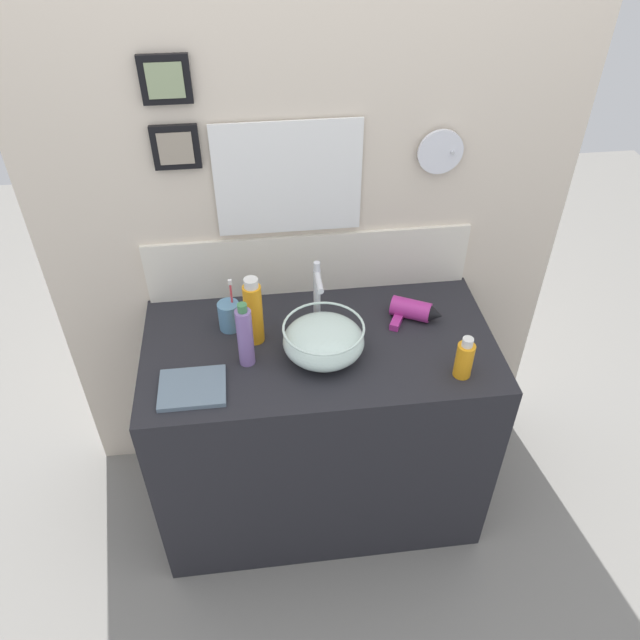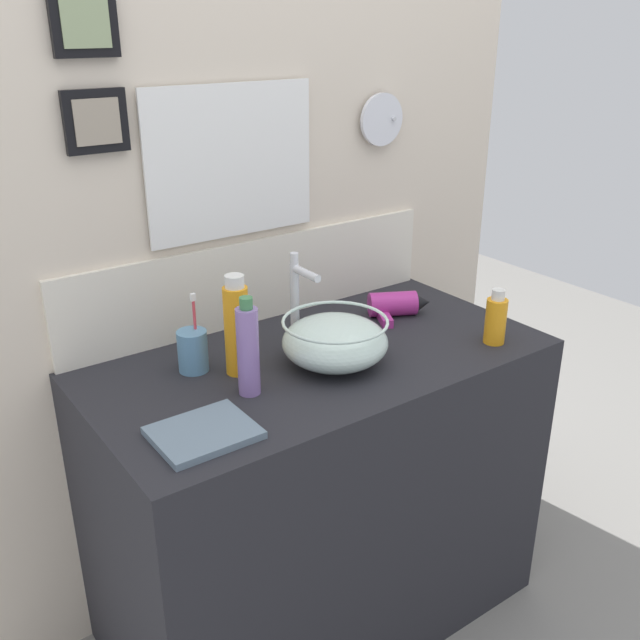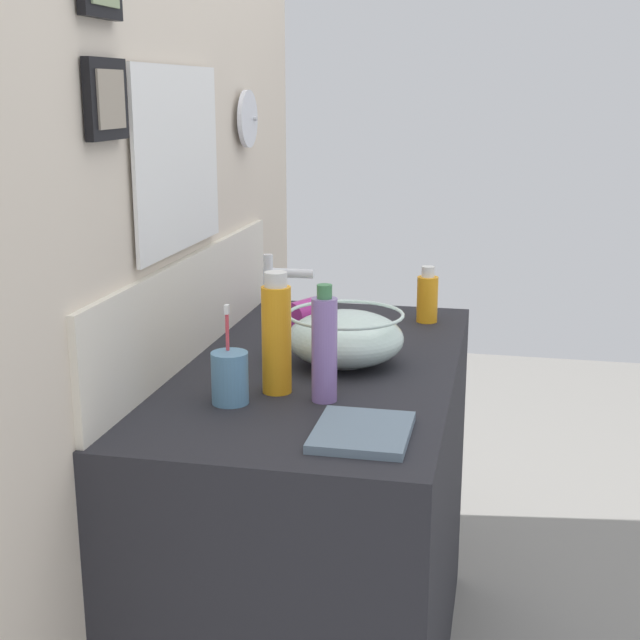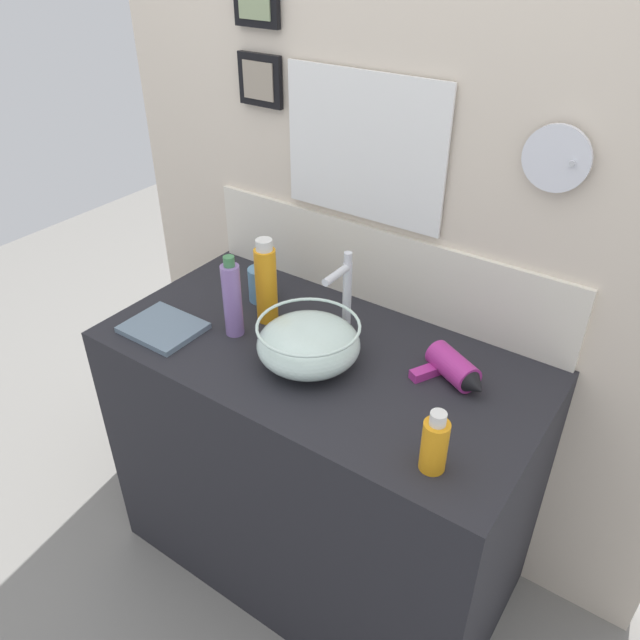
% 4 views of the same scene
% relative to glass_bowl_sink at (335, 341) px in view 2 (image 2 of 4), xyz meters
% --- Properties ---
extents(ground_plane, '(6.00, 6.00, 0.00)m').
position_rel_glass_bowl_sink_xyz_m(ground_plane, '(-0.01, 0.06, -0.90)').
color(ground_plane, gray).
extents(vanity_counter, '(1.17, 0.61, 0.84)m').
position_rel_glass_bowl_sink_xyz_m(vanity_counter, '(-0.01, 0.06, -0.48)').
color(vanity_counter, '#232328').
rests_on(vanity_counter, ground).
extents(back_panel, '(1.82, 0.09, 2.59)m').
position_rel_glass_bowl_sink_xyz_m(back_panel, '(-0.01, 0.39, 0.39)').
color(back_panel, beige).
rests_on(back_panel, ground).
extents(glass_bowl_sink, '(0.26, 0.26, 0.12)m').
position_rel_glass_bowl_sink_xyz_m(glass_bowl_sink, '(0.00, 0.00, 0.00)').
color(glass_bowl_sink, silver).
rests_on(glass_bowl_sink, vanity_counter).
extents(faucet, '(0.02, 0.12, 0.24)m').
position_rel_glass_bowl_sink_xyz_m(faucet, '(0.00, 0.16, 0.08)').
color(faucet, silver).
rests_on(faucet, vanity_counter).
extents(hair_drier, '(0.20, 0.14, 0.07)m').
position_rel_glass_bowl_sink_xyz_m(hair_drier, '(0.33, 0.15, -0.03)').
color(hair_drier, '#B22D8C').
rests_on(hair_drier, vanity_counter).
extents(toothbrush_cup, '(0.07, 0.07, 0.19)m').
position_rel_glass_bowl_sink_xyz_m(toothbrush_cup, '(-0.30, 0.17, -0.01)').
color(toothbrush_cup, '#598CB2').
rests_on(toothbrush_cup, vanity_counter).
extents(lotion_bottle, '(0.05, 0.05, 0.23)m').
position_rel_glass_bowl_sink_xyz_m(lotion_bottle, '(-0.25, -0.00, 0.05)').
color(lotion_bottle, '#8C6BB2').
rests_on(lotion_bottle, vanity_counter).
extents(spray_bottle, '(0.06, 0.06, 0.15)m').
position_rel_glass_bowl_sink_xyz_m(spray_bottle, '(0.42, -0.14, 0.00)').
color(spray_bottle, orange).
rests_on(spray_bottle, vanity_counter).
extents(soap_dispenser, '(0.06, 0.06, 0.25)m').
position_rel_glass_bowl_sink_xyz_m(soap_dispenser, '(-0.21, 0.10, 0.06)').
color(soap_dispenser, orange).
rests_on(soap_dispenser, vanity_counter).
extents(hand_towel, '(0.20, 0.17, 0.02)m').
position_rel_glass_bowl_sink_xyz_m(hand_towel, '(-0.42, -0.11, -0.05)').
color(hand_towel, slate).
rests_on(hand_towel, vanity_counter).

